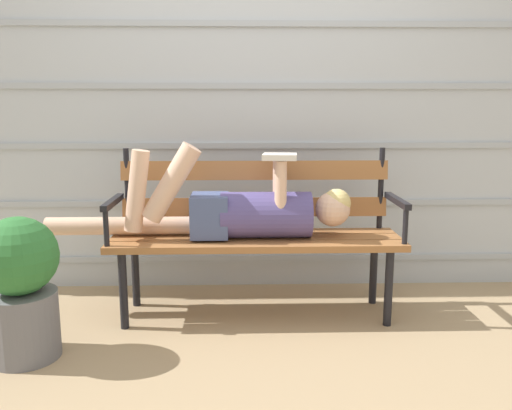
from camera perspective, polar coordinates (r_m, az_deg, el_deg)
ground_plane at (r=2.93m, az=0.08°, el=-12.73°), size 12.00×12.00×0.00m
house_siding at (r=3.35m, az=-0.27°, el=12.71°), size 5.40×0.08×2.56m
park_bench at (r=2.96m, az=-0.04°, el=-2.18°), size 1.59×0.43×0.92m
reclining_person at (r=2.87m, az=-1.85°, el=-0.49°), size 1.68×0.27×0.53m
potted_plant at (r=2.67m, az=-24.06°, el=-7.84°), size 0.36×0.36×0.67m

